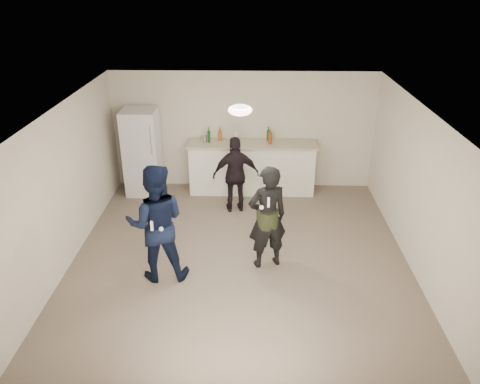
{
  "coord_description": "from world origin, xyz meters",
  "views": [
    {
      "loc": [
        0.17,
        -6.47,
        4.34
      ],
      "look_at": [
        0.0,
        0.2,
        1.15
      ],
      "focal_mm": 35.0,
      "sensor_mm": 36.0,
      "label": 1
    }
  ],
  "objects_px": {
    "fridge": "(142,152)",
    "spectator": "(236,175)",
    "shaker": "(205,138)",
    "man": "(156,223)",
    "counter": "(252,169)",
    "woman": "(267,218)"
  },
  "relations": [
    {
      "from": "woman",
      "to": "fridge",
      "type": "bearing_deg",
      "value": -66.15
    },
    {
      "from": "man",
      "to": "shaker",
      "type": "bearing_deg",
      "value": -104.39
    },
    {
      "from": "spectator",
      "to": "fridge",
      "type": "bearing_deg",
      "value": -30.95
    },
    {
      "from": "man",
      "to": "counter",
      "type": "bearing_deg",
      "value": -120.94
    },
    {
      "from": "fridge",
      "to": "spectator",
      "type": "xyz_separation_m",
      "value": [
        1.98,
        -0.82,
        -0.14
      ]
    },
    {
      "from": "counter",
      "to": "man",
      "type": "distance_m",
      "value": 3.45
    },
    {
      "from": "fridge",
      "to": "man",
      "type": "height_order",
      "value": "man"
    },
    {
      "from": "shaker",
      "to": "spectator",
      "type": "relative_size",
      "value": 0.11
    },
    {
      "from": "shaker",
      "to": "man",
      "type": "distance_m",
      "value": 3.2
    },
    {
      "from": "shaker",
      "to": "man",
      "type": "height_order",
      "value": "man"
    },
    {
      "from": "counter",
      "to": "man",
      "type": "bearing_deg",
      "value": -114.39
    },
    {
      "from": "shaker",
      "to": "woman",
      "type": "distance_m",
      "value": 3.08
    },
    {
      "from": "counter",
      "to": "shaker",
      "type": "distance_m",
      "value": 1.18
    },
    {
      "from": "counter",
      "to": "spectator",
      "type": "xyz_separation_m",
      "value": [
        -0.31,
        -0.89,
        0.24
      ]
    },
    {
      "from": "fridge",
      "to": "woman",
      "type": "bearing_deg",
      "value": -46.92
    },
    {
      "from": "fridge",
      "to": "man",
      "type": "relative_size",
      "value": 0.97
    },
    {
      "from": "counter",
      "to": "fridge",
      "type": "bearing_deg",
      "value": -178.24
    },
    {
      "from": "woman",
      "to": "spectator",
      "type": "xyz_separation_m",
      "value": [
        -0.55,
        1.88,
        -0.1
      ]
    },
    {
      "from": "woman",
      "to": "spectator",
      "type": "distance_m",
      "value": 1.96
    },
    {
      "from": "spectator",
      "to": "counter",
      "type": "bearing_deg",
      "value": -117.34
    },
    {
      "from": "counter",
      "to": "fridge",
      "type": "xyz_separation_m",
      "value": [
        -2.28,
        -0.07,
        0.38
      ]
    },
    {
      "from": "counter",
      "to": "spectator",
      "type": "distance_m",
      "value": 0.97
    }
  ]
}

